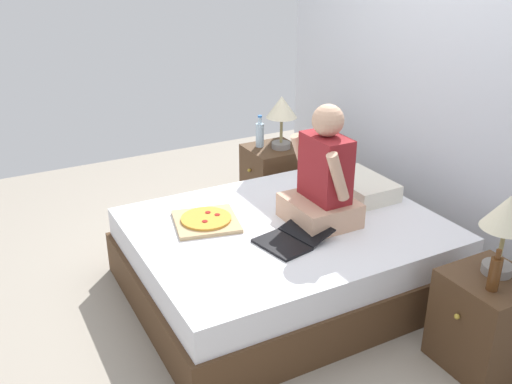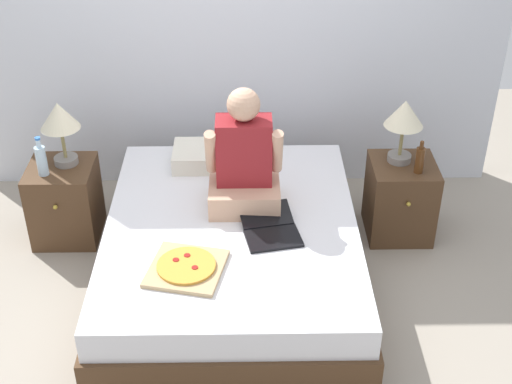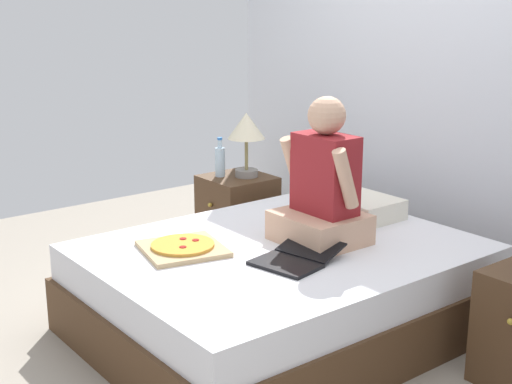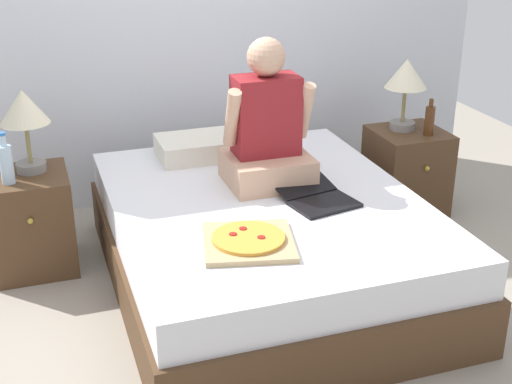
{
  "view_description": "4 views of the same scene",
  "coord_description": "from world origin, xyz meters",
  "px_view_note": "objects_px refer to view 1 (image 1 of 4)",
  "views": [
    {
      "loc": [
        2.82,
        -1.73,
        2.17
      ],
      "look_at": [
        -0.07,
        -0.18,
        0.72
      ],
      "focal_mm": 40.0,
      "sensor_mm": 36.0,
      "label": 1
    },
    {
      "loc": [
        0.1,
        -3.56,
        2.99
      ],
      "look_at": [
        0.15,
        -0.0,
        0.71
      ],
      "focal_mm": 50.0,
      "sensor_mm": 36.0,
      "label": 2
    },
    {
      "loc": [
        2.73,
        -2.29,
        1.75
      ],
      "look_at": [
        -0.1,
        -0.09,
        0.78
      ],
      "focal_mm": 50.0,
      "sensor_mm": 36.0,
      "label": 3
    },
    {
      "loc": [
        -1.12,
        -3.16,
        1.96
      ],
      "look_at": [
        -0.14,
        -0.25,
        0.65
      ],
      "focal_mm": 50.0,
      "sensor_mm": 36.0,
      "label": 4
    }
  ],
  "objects_px": {
    "nightstand_right": "(486,321)",
    "lamp_on_right_nightstand": "(507,218)",
    "beer_bottle": "(495,273)",
    "water_bottle": "(260,134)",
    "nightstand_left": "(273,177)",
    "pizza_box": "(206,221)",
    "laptop": "(290,240)",
    "person_seated": "(323,180)",
    "lamp_on_left_nightstand": "(282,111)",
    "bed": "(285,256)"
  },
  "relations": [
    {
      "from": "nightstand_right",
      "to": "lamp_on_right_nightstand",
      "type": "bearing_deg",
      "value": 120.93
    },
    {
      "from": "nightstand_right",
      "to": "beer_bottle",
      "type": "distance_m",
      "value": 0.39
    },
    {
      "from": "water_bottle",
      "to": "beer_bottle",
      "type": "height_order",
      "value": "water_bottle"
    },
    {
      "from": "nightstand_left",
      "to": "pizza_box",
      "type": "distance_m",
      "value": 1.4
    },
    {
      "from": "nightstand_right",
      "to": "laptop",
      "type": "relative_size",
      "value": 1.18
    },
    {
      "from": "lamp_on_right_nightstand",
      "to": "pizza_box",
      "type": "xyz_separation_m",
      "value": [
        -1.38,
        -1.08,
        -0.37
      ]
    },
    {
      "from": "nightstand_left",
      "to": "lamp_on_right_nightstand",
      "type": "bearing_deg",
      "value": 1.25
    },
    {
      "from": "water_bottle",
      "to": "pizza_box",
      "type": "height_order",
      "value": "water_bottle"
    },
    {
      "from": "beer_bottle",
      "to": "laptop",
      "type": "relative_size",
      "value": 0.49
    },
    {
      "from": "lamp_on_right_nightstand",
      "to": "nightstand_left",
      "type": "bearing_deg",
      "value": -178.75
    },
    {
      "from": "water_bottle",
      "to": "person_seated",
      "type": "bearing_deg",
      "value": -11.31
    },
    {
      "from": "water_bottle",
      "to": "laptop",
      "type": "height_order",
      "value": "water_bottle"
    },
    {
      "from": "water_bottle",
      "to": "lamp_on_right_nightstand",
      "type": "height_order",
      "value": "lamp_on_right_nightstand"
    },
    {
      "from": "pizza_box",
      "to": "nightstand_left",
      "type": "bearing_deg",
      "value": 131.74
    },
    {
      "from": "lamp_on_left_nightstand",
      "to": "lamp_on_right_nightstand",
      "type": "xyz_separation_m",
      "value": [
        2.26,
        0.0,
        0.0
      ]
    },
    {
      "from": "bed",
      "to": "beer_bottle",
      "type": "bearing_deg",
      "value": 21.02
    },
    {
      "from": "lamp_on_left_nightstand",
      "to": "laptop",
      "type": "height_order",
      "value": "lamp_on_left_nightstand"
    },
    {
      "from": "beer_bottle",
      "to": "lamp_on_left_nightstand",
      "type": "bearing_deg",
      "value": 176.36
    },
    {
      "from": "bed",
      "to": "water_bottle",
      "type": "distance_m",
      "value": 1.4
    },
    {
      "from": "nightstand_left",
      "to": "person_seated",
      "type": "height_order",
      "value": "person_seated"
    },
    {
      "from": "bed",
      "to": "water_bottle",
      "type": "xyz_separation_m",
      "value": [
        -1.24,
        0.48,
        0.42
      ]
    },
    {
      "from": "bed",
      "to": "beer_bottle",
      "type": "xyz_separation_m",
      "value": [
        1.23,
        0.47,
        0.41
      ]
    },
    {
      "from": "water_bottle",
      "to": "person_seated",
      "type": "distance_m",
      "value": 1.35
    },
    {
      "from": "nightstand_left",
      "to": "bed",
      "type": "bearing_deg",
      "value": -26.26
    },
    {
      "from": "lamp_on_right_nightstand",
      "to": "water_bottle",
      "type": "bearing_deg",
      "value": -176.63
    },
    {
      "from": "beer_bottle",
      "to": "pizza_box",
      "type": "height_order",
      "value": "beer_bottle"
    },
    {
      "from": "nightstand_right",
      "to": "person_seated",
      "type": "distance_m",
      "value": 1.24
    },
    {
      "from": "nightstand_left",
      "to": "laptop",
      "type": "height_order",
      "value": "laptop"
    },
    {
      "from": "bed",
      "to": "laptop",
      "type": "height_order",
      "value": "laptop"
    },
    {
      "from": "water_bottle",
      "to": "nightstand_right",
      "type": "height_order",
      "value": "water_bottle"
    },
    {
      "from": "lamp_on_left_nightstand",
      "to": "water_bottle",
      "type": "relative_size",
      "value": 1.63
    },
    {
      "from": "water_bottle",
      "to": "lamp_on_right_nightstand",
      "type": "distance_m",
      "value": 2.39
    },
    {
      "from": "nightstand_right",
      "to": "laptop",
      "type": "height_order",
      "value": "laptop"
    },
    {
      "from": "bed",
      "to": "laptop",
      "type": "distance_m",
      "value": 0.38
    },
    {
      "from": "bed",
      "to": "nightstand_left",
      "type": "height_order",
      "value": "nightstand_left"
    },
    {
      "from": "person_seated",
      "to": "lamp_on_right_nightstand",
      "type": "bearing_deg",
      "value": 21.03
    },
    {
      "from": "bed",
      "to": "laptop",
      "type": "xyz_separation_m",
      "value": [
        0.24,
        -0.11,
        0.27
      ]
    },
    {
      "from": "laptop",
      "to": "bed",
      "type": "bearing_deg",
      "value": 154.47
    },
    {
      "from": "nightstand_right",
      "to": "lamp_on_right_nightstand",
      "type": "relative_size",
      "value": 1.23
    },
    {
      "from": "bed",
      "to": "laptop",
      "type": "relative_size",
      "value": 4.24
    },
    {
      "from": "nightstand_right",
      "to": "beer_bottle",
      "type": "relative_size",
      "value": 2.4
    },
    {
      "from": "lamp_on_left_nightstand",
      "to": "laptop",
      "type": "distance_m",
      "value": 1.59
    },
    {
      "from": "lamp_on_left_nightstand",
      "to": "laptop",
      "type": "bearing_deg",
      "value": -28.46
    },
    {
      "from": "nightstand_left",
      "to": "pizza_box",
      "type": "height_order",
      "value": "nightstand_left"
    },
    {
      "from": "lamp_on_left_nightstand",
      "to": "pizza_box",
      "type": "xyz_separation_m",
      "value": [
        0.88,
        -1.08,
        -0.37
      ]
    },
    {
      "from": "water_bottle",
      "to": "person_seated",
      "type": "relative_size",
      "value": 0.35
    },
    {
      "from": "bed",
      "to": "water_bottle",
      "type": "relative_size",
      "value": 7.2
    },
    {
      "from": "nightstand_right",
      "to": "person_seated",
      "type": "relative_size",
      "value": 0.71
    },
    {
      "from": "person_seated",
      "to": "lamp_on_left_nightstand",
      "type": "bearing_deg",
      "value": 161.41
    },
    {
      "from": "person_seated",
      "to": "pizza_box",
      "type": "distance_m",
      "value": 0.8
    }
  ]
}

